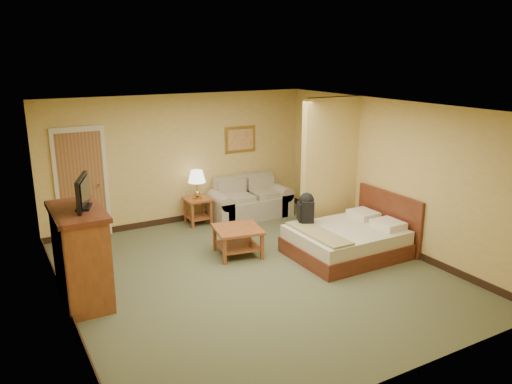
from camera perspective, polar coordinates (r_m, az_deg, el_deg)
floor at (r=7.95m, az=-0.32°, el=-9.39°), size 6.00×6.00×0.00m
ceiling at (r=7.25m, az=-0.35°, el=9.61°), size 6.00×6.00×0.00m
back_wall at (r=10.15m, az=-8.59°, el=3.71°), size 5.50×0.02×2.60m
left_wall at (r=6.67m, az=-21.52°, el=-3.47°), size 0.02×6.00×2.60m
right_wall at (r=9.10m, az=15.00°, el=1.99°), size 0.02×6.00×2.60m
partition at (r=9.40m, az=8.44°, el=2.77°), size 1.20×0.15×2.60m
door at (r=9.68m, az=-19.28°, el=0.80°), size 0.94×0.16×2.10m
baseboard at (r=10.46m, az=-8.30°, el=-2.96°), size 5.50×0.02×0.12m
loveseat at (r=10.56m, az=-0.74°, el=-1.36°), size 1.70×0.79×0.86m
side_table at (r=10.13m, az=-6.67°, el=-1.72°), size 0.50×0.50×0.55m
table_lamp at (r=9.97m, az=-6.78°, el=1.69°), size 0.35×0.35×0.57m
coffee_table at (r=8.55m, az=-2.10°, el=-5.00°), size 0.88×0.88×0.49m
wall_picture at (r=10.61m, az=-1.81°, el=6.03°), size 0.71×0.04×0.55m
dresser at (r=7.30m, az=-19.37°, el=-6.85°), size 0.66×1.26×1.34m
tv at (r=7.04m, az=-19.21°, el=-0.14°), size 0.29×0.69×0.44m
bed at (r=8.73m, az=10.59°, el=-5.37°), size 1.90×1.54×1.00m
backpack at (r=8.69m, az=5.80°, el=-1.76°), size 0.32×0.38×0.55m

